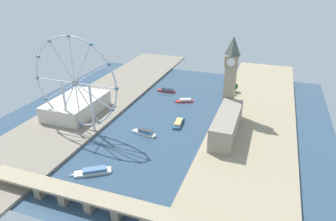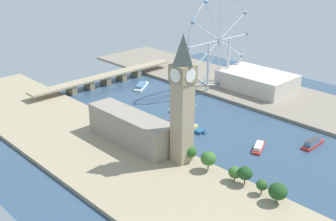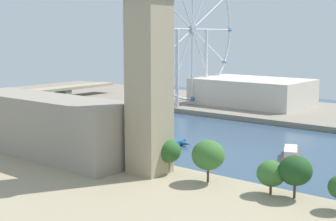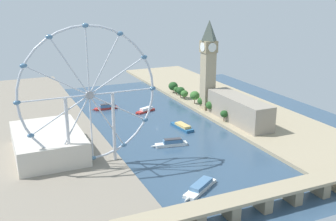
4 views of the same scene
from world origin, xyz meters
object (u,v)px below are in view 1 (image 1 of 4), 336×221
object	(u,v)px
parliament_block	(227,124)
river_bridge	(91,199)
tour_boat_1	(185,101)
tour_boat_3	(93,171)
tour_boat_4	(179,122)
riverside_hall	(77,106)
tour_boat_2	(167,90)
clock_tower	(231,76)
tour_boat_0	(144,133)
ferris_wheel	(75,84)

from	to	relation	value
parliament_block	river_bridge	xyz separation A→B (m)	(75.09, 138.10, -6.85)
tour_boat_1	tour_boat_3	distance (m)	179.25
river_bridge	tour_boat_4	size ratio (longest dim) A/B	5.37
riverside_hall	tour_boat_2	size ratio (longest dim) A/B	2.63
tour_boat_2	tour_boat_4	size ratio (longest dim) A/B	0.85
clock_tower	tour_boat_3	bearing A→B (deg)	59.20
clock_tower	tour_boat_3	size ratio (longest dim) A/B	2.76
clock_tower	riverside_hall	distance (m)	185.67
tour_boat_2	tour_boat_3	bearing A→B (deg)	90.85
tour_boat_0	riverside_hall	bearing A→B (deg)	-0.79
parliament_block	riverside_hall	world-z (taller)	parliament_block
clock_tower	parliament_block	xyz separation A→B (m)	(-6.95, 49.47, -36.45)
ferris_wheel	tour_boat_0	world-z (taller)	ferris_wheel
clock_tower	tour_boat_4	bearing A→B (deg)	38.39
river_bridge	tour_boat_2	world-z (taller)	river_bridge
parliament_block	ferris_wheel	bearing A→B (deg)	14.23
ferris_wheel	tour_boat_3	size ratio (longest dim) A/B	3.01
tour_boat_1	tour_boat_2	xyz separation A→B (m)	(35.33, -26.81, 0.56)
ferris_wheel	tour_boat_1	world-z (taller)	ferris_wheel
tour_boat_0	tour_boat_2	distance (m)	127.80
clock_tower	parliament_block	world-z (taller)	clock_tower
parliament_block	tour_boat_1	xyz separation A→B (m)	(67.64, -74.60, -12.96)
tour_boat_0	tour_boat_1	bearing A→B (deg)	-88.88
riverside_hall	tour_boat_1	distance (m)	138.60
river_bridge	tour_boat_2	xyz separation A→B (m)	(27.88, -239.51, -5.55)
parliament_block	tour_boat_1	bearing A→B (deg)	-47.80
ferris_wheel	tour_boat_1	xyz separation A→B (m)	(-84.77, -113.25, -52.09)
tour_boat_1	tour_boat_0	bearing A→B (deg)	57.59
parliament_block	tour_boat_0	world-z (taller)	parliament_block
tour_boat_0	tour_boat_1	size ratio (longest dim) A/B	1.20
clock_tower	tour_boat_1	world-z (taller)	clock_tower
clock_tower	riverside_hall	bearing A→B (deg)	18.00
ferris_wheel	riverside_hall	xyz separation A→B (m)	(27.11, -32.06, -42.06)
clock_tower	tour_boat_1	size ratio (longest dim) A/B	3.56
riverside_hall	tour_boat_3	size ratio (longest dim) A/B	2.27
clock_tower	riverside_hall	world-z (taller)	clock_tower
riverside_hall	tour_boat_0	world-z (taller)	riverside_hall
ferris_wheel	river_bridge	size ratio (longest dim) A/B	0.55
river_bridge	tour_boat_3	size ratio (longest dim) A/B	5.45
tour_boat_0	tour_boat_1	xyz separation A→B (m)	(-15.35, -99.42, -0.60)
riverside_hall	tour_boat_3	distance (m)	126.43
parliament_block	tour_boat_1	distance (m)	101.53
tour_boat_2	tour_boat_3	distance (m)	203.66
parliament_block	ferris_wheel	world-z (taller)	ferris_wheel
tour_boat_1	tour_boat_4	distance (m)	64.78
clock_tower	tour_boat_2	world-z (taller)	clock_tower
ferris_wheel	tour_boat_3	bearing A→B (deg)	130.92
ferris_wheel	clock_tower	bearing A→B (deg)	-148.79
clock_tower	tour_boat_2	distance (m)	119.59
tour_boat_1	tour_boat_4	world-z (taller)	tour_boat_4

